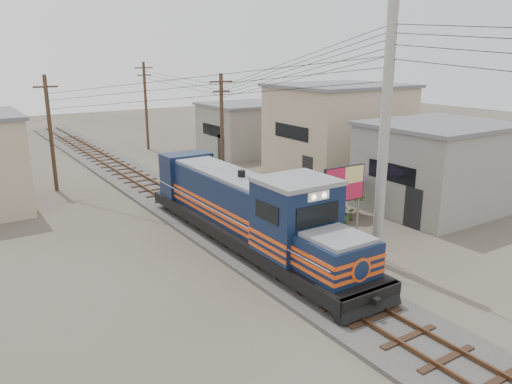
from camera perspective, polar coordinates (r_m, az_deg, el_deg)
ground at (r=19.19m, az=5.02°, el=-9.74°), size 120.00×120.00×0.00m
ballast at (r=27.19m, az=-7.98°, el=-1.93°), size 3.60×70.00×0.16m
track at (r=27.14m, az=-7.99°, el=-1.57°), size 1.15×70.00×0.12m
locomotive at (r=21.39m, az=-0.88°, el=-2.32°), size 2.71×14.73×3.65m
utility_pole_main at (r=19.64m, az=14.42°, el=5.74°), size 0.40×0.40×10.00m
wooden_pole_mid at (r=31.88m, az=-3.92°, el=7.41°), size 1.60×0.24×7.00m
wooden_pole_far at (r=44.64m, az=-12.48°, el=9.75°), size 1.60×0.24×7.50m
wooden_pole_left at (r=32.45m, az=-22.44°, el=6.42°), size 1.60×0.24×7.00m
power_lines at (r=24.54m, az=-7.41°, el=13.99°), size 9.65×19.00×3.30m
shophouse_front at (r=28.39m, az=19.97°, el=2.78°), size 7.35×6.30×4.70m
shophouse_mid at (r=34.97m, az=9.36°, el=7.02°), size 8.40×7.35×6.20m
shophouse_back at (r=42.18m, az=-1.43°, el=7.29°), size 6.30×6.30×4.20m
billboard at (r=22.32m, az=10.02°, el=0.68°), size 2.23×0.17×3.45m
market_umbrella at (r=25.98m, az=10.03°, el=2.19°), size 2.63×2.63×2.59m
vendor at (r=26.29m, az=7.92°, el=-0.76°), size 0.74×0.73×1.72m
plant_nursery at (r=25.12m, az=7.58°, el=-2.48°), size 3.25×1.84×1.11m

